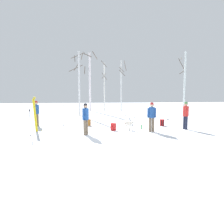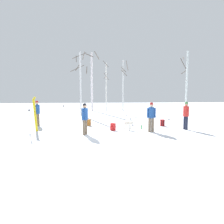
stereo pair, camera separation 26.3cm
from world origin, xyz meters
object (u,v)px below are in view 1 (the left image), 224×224
Objects in this scene: person_0 at (152,115)px; person_3 at (86,117)px; person_2 at (36,112)px; ski_pair_lying_1 at (168,120)px; ski_pair_lying_0 at (133,125)px; birch_tree_0 at (79,82)px; birch_tree_1 at (90,81)px; dog at (128,124)px; birch_tree_4 at (184,82)px; backpack_0 at (88,123)px; ski_poles_1 at (30,122)px; backpack_2 at (113,127)px; birch_tree_3 at (121,85)px; water_bottle_0 at (141,127)px; person_1 at (186,114)px; ski_poles_0 at (63,115)px; ski_pair_planted_0 at (35,115)px; backpack_1 at (162,123)px; birch_tree_2 at (104,86)px.

person_0 is 1.00× the size of person_3.
ski_pair_lying_1 is (10.02, 1.92, -0.97)m from person_2.
birch_tree_0 is (-4.00, 6.07, 3.25)m from ski_pair_lying_0.
birch_tree_1 is at bearing 78.10° from birch_tree_0.
dog is at bearing -79.18° from birch_tree_1.
backpack_0 is at bearing -147.82° from birch_tree_4.
ski_poles_1 is (-6.63, -0.60, -0.22)m from person_0.
birch_tree_1 reaches higher than dog.
backpack_2 is at bearing 14.86° from ski_poles_1.
backpack_0 is at bearing -161.23° from ski_pair_lying_1.
person_2 is 12.65m from birch_tree_3.
water_bottle_0 is at bearing 12.43° from dog.
person_0 is 1.03× the size of ski_pair_lying_1.
person_2 is (-9.49, 2.20, 0.00)m from person_1.
person_2 is 14.53m from birch_tree_4.
birch_tree_0 is at bearing 82.90° from ski_poles_0.
ski_poles_0 is at bearing 155.62° from person_0.
ski_pair_lying_1 is (9.56, 3.98, -1.00)m from ski_pair_planted_0.
birch_tree_3 is (-1.17, 10.93, 2.92)m from backpack_1.
birch_tree_4 is at bearing 1.03° from birch_tree_0.
backpack_2 is (4.46, 1.18, -0.55)m from ski_poles_1.
ski_pair_lying_1 is (4.08, 3.96, -0.38)m from dog.
birch_tree_0 is (-2.45, 7.73, 3.05)m from backpack_2.
backpack_0 is at bearing -4.95° from person_2.
birch_tree_0 is at bearing 119.02° from person_0.
ski_pair_lying_1 is at bearing 37.51° from person_3.
person_0 reaches higher than ski_poles_1.
ski_poles_0 is 3.28m from ski_poles_1.
dog is 1.59× the size of backpack_0.
dog is 5.70m from ski_pair_lying_1.
ski_poles_0 is 5.56× the size of water_bottle_0.
birch_tree_0 is 0.97× the size of birch_tree_4.
person_2 is at bearing 159.08° from person_0.
birch_tree_3 is (3.82, 10.39, 2.92)m from backpack_0.
person_0 is at bearing -125.05° from birch_tree_4.
birch_tree_1 reaches higher than birch_tree_4.
birch_tree_3 is at bearing 108.34° from ski_pair_lying_1.
ski_poles_1 is 0.22× the size of birch_tree_4.
birch_tree_0 reaches higher than birch_tree_3.
person_1 is 6.18m from person_3.
ski_poles_1 is at bearing -166.57° from dog.
dog is (-1.23, 0.69, -0.59)m from person_0.
backpack_0 is 0.07× the size of birch_tree_0.
ski_pair_lying_0 is at bearing -94.10° from birch_tree_3.
person_0 and person_2 have the same top height.
birch_tree_4 is at bearing -30.50° from birch_tree_2.
person_2 is at bearing 99.13° from ski_poles_1.
birch_tree_2 reaches higher than backpack_1.
backpack_0 reaches higher than water_bottle_0.
ski_pair_planted_0 reaches higher than backpack_0.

